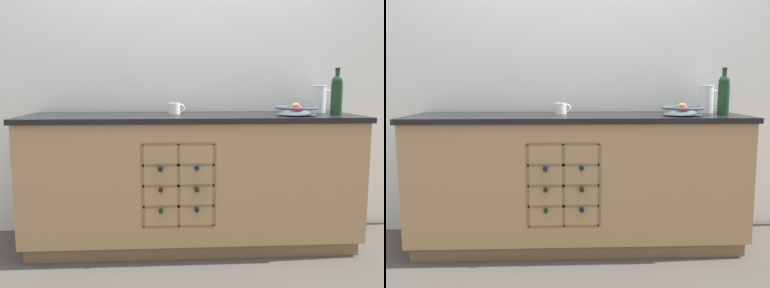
% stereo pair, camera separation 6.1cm
% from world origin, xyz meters
% --- Properties ---
extents(ground_plane, '(14.00, 14.00, 0.00)m').
position_xyz_m(ground_plane, '(0.00, 0.00, 0.00)').
color(ground_plane, '#4C4742').
extents(back_wall, '(4.60, 0.06, 2.55)m').
position_xyz_m(back_wall, '(0.00, 0.38, 1.27)').
color(back_wall, white).
rests_on(back_wall, ground_plane).
extents(kitchen_island, '(2.24, 0.69, 0.90)m').
position_xyz_m(kitchen_island, '(-0.00, -0.00, 0.46)').
color(kitchen_island, brown).
rests_on(kitchen_island, ground_plane).
extents(fruit_bowl, '(0.27, 0.27, 0.08)m').
position_xyz_m(fruit_bowl, '(0.68, -0.13, 0.94)').
color(fruit_bowl, '#4C5666').
rests_on(fruit_bowl, kitchen_island).
extents(white_pitcher, '(0.17, 0.11, 0.20)m').
position_xyz_m(white_pitcher, '(0.93, 0.18, 1.01)').
color(white_pitcher, white).
rests_on(white_pitcher, kitchen_island).
extents(ceramic_mug, '(0.11, 0.08, 0.08)m').
position_xyz_m(ceramic_mug, '(-0.11, 0.09, 0.94)').
color(ceramic_mug, white).
rests_on(ceramic_mug, kitchen_island).
extents(standing_wine_bottle, '(0.08, 0.08, 0.31)m').
position_xyz_m(standing_wine_bottle, '(0.96, -0.08, 1.04)').
color(standing_wine_bottle, '#19381E').
rests_on(standing_wine_bottle, kitchen_island).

